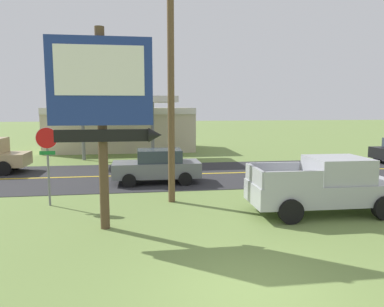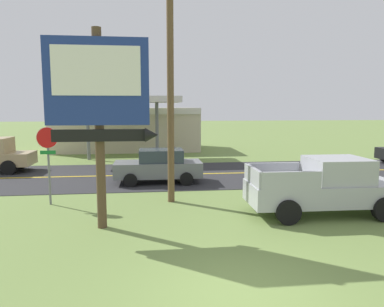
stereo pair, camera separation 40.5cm
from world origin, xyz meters
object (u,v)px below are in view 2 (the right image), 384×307
(gas_station, at_px, (127,127))
(car_grey_mid_lane, at_px, (159,166))
(motel_sign, at_px, (100,98))
(utility_pole, at_px, (170,70))
(stop_sign, at_px, (48,152))
(pickup_silver_parked_on_lawn, at_px, (326,187))

(gas_station, relative_size, car_grey_mid_lane, 2.86)
(motel_sign, relative_size, utility_pole, 0.63)
(stop_sign, bearing_deg, car_grey_mid_lane, 40.33)
(stop_sign, height_order, car_grey_mid_lane, stop_sign)
(motel_sign, xyz_separation_m, stop_sign, (-2.35, 3.09, -1.91))
(pickup_silver_parked_on_lawn, bearing_deg, gas_station, 111.18)
(utility_pole, height_order, car_grey_mid_lane, utility_pole)
(stop_sign, relative_size, utility_pole, 0.31)
(stop_sign, xyz_separation_m, pickup_silver_parked_on_lawn, (9.76, -2.41, -1.06))
(motel_sign, distance_m, gas_station, 20.94)
(pickup_silver_parked_on_lawn, bearing_deg, utility_pole, 155.81)
(motel_sign, bearing_deg, pickup_silver_parked_on_lawn, 5.25)
(car_grey_mid_lane, bearing_deg, pickup_silver_parked_on_lawn, -47.23)
(utility_pole, height_order, pickup_silver_parked_on_lawn, utility_pole)
(stop_sign, relative_size, pickup_silver_parked_on_lawn, 0.56)
(stop_sign, bearing_deg, motel_sign, -52.79)
(gas_station, xyz_separation_m, car_grey_mid_lane, (2.27, -14.16, -1.11))
(utility_pole, relative_size, gas_station, 0.79)
(stop_sign, height_order, utility_pole, utility_pole)
(gas_station, height_order, pickup_silver_parked_on_lawn, gas_station)
(utility_pole, distance_m, pickup_silver_parked_on_lawn, 7.00)
(motel_sign, height_order, gas_station, motel_sign)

